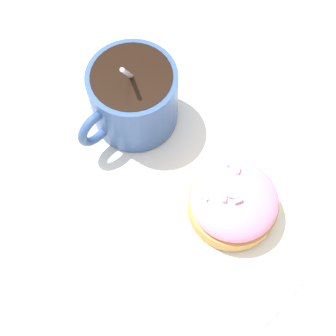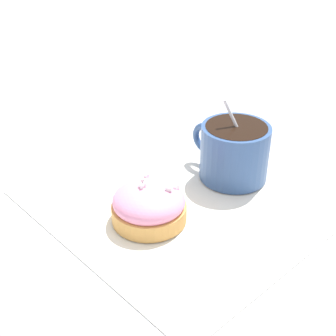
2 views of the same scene
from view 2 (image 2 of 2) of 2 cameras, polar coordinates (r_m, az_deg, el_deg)
ground_plane at (r=0.58m, az=2.60°, el=-3.37°), size 3.00×3.00×0.00m
paper_napkin at (r=0.58m, az=2.60°, el=-3.25°), size 0.33×0.32×0.00m
coffee_cup at (r=0.60m, az=8.02°, el=2.26°), size 0.09×0.11×0.10m
frosted_pastry at (r=0.52m, az=-2.34°, el=-4.52°), size 0.08×0.08×0.05m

